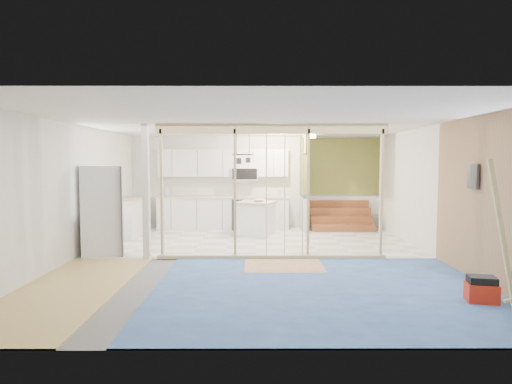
{
  "coord_description": "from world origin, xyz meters",
  "views": [
    {
      "loc": [
        -0.02,
        -8.14,
        1.87
      ],
      "look_at": [
        0.0,
        0.6,
        1.26
      ],
      "focal_mm": 30.0,
      "sensor_mm": 36.0,
      "label": 1
    }
  ],
  "objects": [
    {
      "name": "ceiling_light",
      "position": [
        1.4,
        3.0,
        2.54
      ],
      "size": [
        0.32,
        0.32,
        0.08
      ],
      "primitive_type": "cylinder",
      "color": "#FFEABF",
      "rests_on": "room"
    },
    {
      "name": "floor_overlays",
      "position": [
        0.07,
        0.06,
        0.01
      ],
      "size": [
        7.0,
        8.0,
        0.03
      ],
      "color": "silver",
      "rests_on": "room"
    },
    {
      "name": "upper_cabinets",
      "position": [
        -0.84,
        3.82,
        1.82
      ],
      "size": [
        3.6,
        0.41,
        0.85
      ],
      "color": "white",
      "rests_on": "room"
    },
    {
      "name": "fridge",
      "position": [
        -3.1,
        0.45,
        0.9
      ],
      "size": [
        0.99,
        0.96,
        1.81
      ],
      "rotation": [
        0.0,
        0.0,
        0.32
      ],
      "color": "silver",
      "rests_on": "room"
    },
    {
      "name": "soap_bottle_a",
      "position": [
        -2.5,
        3.76,
        1.09
      ],
      "size": [
        0.14,
        0.14,
        0.32
      ],
      "primitive_type": "imported",
      "rotation": [
        0.0,
        0.0,
        -0.13
      ],
      "color": "silver",
      "rests_on": "base_cabinets"
    },
    {
      "name": "stud_frame",
      "position": [
        -0.27,
        -0.0,
        1.61
      ],
      "size": [
        4.66,
        0.14,
        2.6
      ],
      "color": "#D8BC84",
      "rests_on": "room"
    },
    {
      "name": "soap_bottle_b",
      "position": [
        0.7,
        3.74,
        1.03
      ],
      "size": [
        0.09,
        0.1,
        0.19
      ],
      "primitive_type": "imported",
      "rotation": [
        0.0,
        0.0,
        0.09
      ],
      "color": "silver",
      "rests_on": "base_cabinets"
    },
    {
      "name": "toolbox",
      "position": [
        3.0,
        -2.57,
        0.17
      ],
      "size": [
        0.43,
        0.36,
        0.36
      ],
      "rotation": [
        0.0,
        0.0,
        -0.21
      ],
      "color": "#B62210",
      "rests_on": "room"
    },
    {
      "name": "room",
      "position": [
        0.0,
        0.0,
        1.3
      ],
      "size": [
        7.01,
        8.01,
        2.61
      ],
      "color": "slate",
      "rests_on": "ground"
    },
    {
      "name": "base_cabinets",
      "position": [
        -1.61,
        3.36,
        0.47
      ],
      "size": [
        4.45,
        2.24,
        0.93
      ],
      "color": "white",
      "rests_on": "room"
    },
    {
      "name": "bowl",
      "position": [
        0.08,
        2.56,
        0.91
      ],
      "size": [
        0.38,
        0.38,
        0.07
      ],
      "primitive_type": "imported",
      "rotation": [
        0.0,
        0.0,
        -0.41
      ],
      "color": "silver",
      "rests_on": "island"
    },
    {
      "name": "sheathing_panel",
      "position": [
        3.48,
        -2.0,
        1.3
      ],
      "size": [
        0.02,
        4.0,
        2.6
      ],
      "primitive_type": "cube",
      "color": "#A7825B",
      "rests_on": "room"
    },
    {
      "name": "island",
      "position": [
        0.02,
        2.7,
        0.44
      ],
      "size": [
        1.12,
        1.12,
        0.88
      ],
      "rotation": [
        0.0,
        0.0,
        -0.3
      ],
      "color": "white",
      "rests_on": "room"
    },
    {
      "name": "green_partition",
      "position": [
        2.04,
        3.66,
        0.94
      ],
      "size": [
        2.25,
        1.51,
        2.6
      ],
      "color": "olive",
      "rests_on": "room"
    },
    {
      "name": "pot_rack",
      "position": [
        -0.31,
        1.89,
        2.0
      ],
      "size": [
        0.52,
        0.52,
        0.72
      ],
      "color": "black",
      "rests_on": "room"
    },
    {
      "name": "electrical_panel",
      "position": [
        3.43,
        -1.4,
        1.65
      ],
      "size": [
        0.04,
        0.3,
        0.4
      ],
      "primitive_type": "cube",
      "color": "#3D3D42",
      "rests_on": "room"
    }
  ]
}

